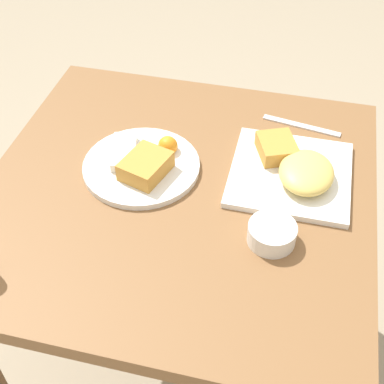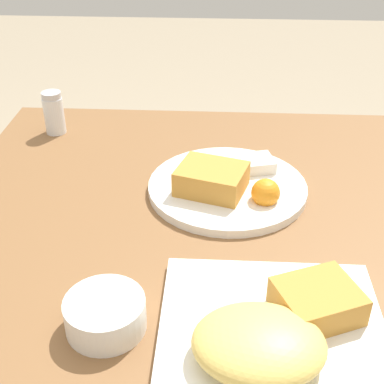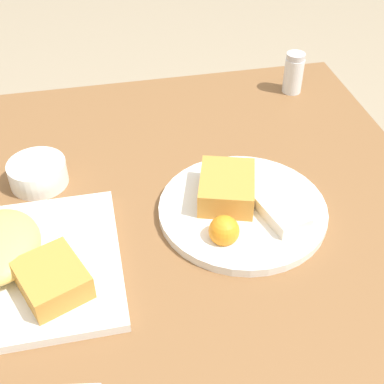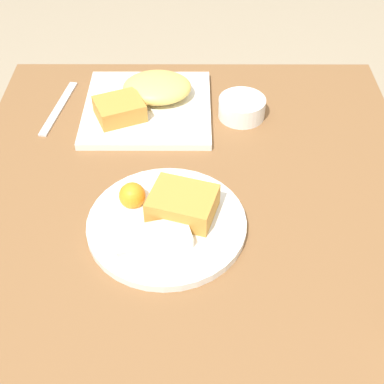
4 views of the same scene
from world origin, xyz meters
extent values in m
plane|color=gray|center=(0.00, 0.00, 0.00)|extent=(8.00, 8.00, 0.00)
cube|color=brown|center=(0.00, 0.00, 0.70)|extent=(0.80, 0.82, 0.04)
cylinder|color=brown|center=(-0.34, -0.35, 0.34)|extent=(0.05, 0.05, 0.68)
cylinder|color=brown|center=(0.34, -0.35, 0.34)|extent=(0.05, 0.05, 0.68)
cube|color=white|center=(0.09, -0.23, 0.72)|extent=(0.25, 0.25, 0.01)
ellipsoid|color=#EAC660|center=(0.07, -0.26, 0.75)|extent=(0.14, 0.11, 0.04)
cube|color=#C68938|center=(0.14, -0.19, 0.75)|extent=(0.11, 0.10, 0.04)
cylinder|color=white|center=(0.04, 0.09, 0.72)|extent=(0.25, 0.25, 0.01)
cube|color=#C68938|center=(0.02, 0.07, 0.75)|extent=(0.12, 0.11, 0.04)
cube|color=silver|center=(0.06, 0.14, 0.74)|extent=(0.12, 0.08, 0.02)
sphere|color=orange|center=(0.10, 0.05, 0.74)|extent=(0.04, 0.04, 0.04)
cylinder|color=white|center=(-0.10, -0.21, 0.73)|extent=(0.09, 0.09, 0.04)
cylinder|color=beige|center=(-0.10, -0.21, 0.75)|extent=(0.08, 0.08, 0.00)
cube|color=silver|center=(0.27, -0.23, 0.72)|extent=(0.05, 0.19, 0.00)
camera|label=1|loc=(-0.78, -0.22, 1.50)|focal=50.00mm
camera|label=2|loc=(0.03, -0.64, 1.17)|focal=50.00mm
camera|label=3|loc=(0.61, -0.11, 1.27)|focal=50.00mm
camera|label=4|loc=(0.00, 0.67, 1.35)|focal=50.00mm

